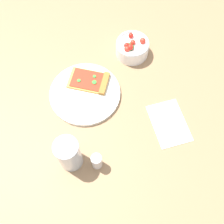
{
  "coord_description": "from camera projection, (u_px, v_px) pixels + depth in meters",
  "views": [
    {
      "loc": [
        0.43,
        0.06,
        0.82
      ],
      "look_at": [
        0.04,
        0.06,
        0.03
      ],
      "focal_mm": 43.26,
      "sensor_mm": 36.0,
      "label": 1
    }
  ],
  "objects": [
    {
      "name": "ground_plane",
      "position": [
        94.0,
        104.0,
        0.92
      ],
      "size": [
        2.4,
        2.4,
        0.0
      ],
      "primitive_type": "plane",
      "color": "#93704C",
      "rests_on": "ground"
    },
    {
      "name": "plate",
      "position": [
        85.0,
        93.0,
        0.93
      ],
      "size": [
        0.24,
        0.24,
        0.01
      ],
      "primitive_type": "cylinder",
      "color": "silver",
      "rests_on": "ground_plane"
    },
    {
      "name": "pizza_slice_main",
      "position": [
        91.0,
        81.0,
        0.94
      ],
      "size": [
        0.12,
        0.15,
        0.01
      ],
      "color": "gold",
      "rests_on": "plate"
    },
    {
      "name": "salad_bowl",
      "position": [
        132.0,
        48.0,
        0.99
      ],
      "size": [
        0.12,
        0.12,
        0.07
      ],
      "color": "white",
      "rests_on": "ground_plane"
    },
    {
      "name": "soda_glass",
      "position": [
        69.0,
        154.0,
        0.78
      ],
      "size": [
        0.07,
        0.07,
        0.13
      ],
      "color": "silver",
      "rests_on": "ground_plane"
    },
    {
      "name": "paper_napkin",
      "position": [
        169.0,
        123.0,
        0.89
      ],
      "size": [
        0.18,
        0.15,
        0.0
      ],
      "primitive_type": "cube",
      "rotation": [
        0.0,
        0.0,
        0.27
      ],
      "color": "white",
      "rests_on": "ground_plane"
    },
    {
      "name": "pepper_shaker",
      "position": [
        97.0,
        161.0,
        0.8
      ],
      "size": [
        0.03,
        0.03,
        0.08
      ],
      "color": "silver",
      "rests_on": "ground_plane"
    }
  ]
}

